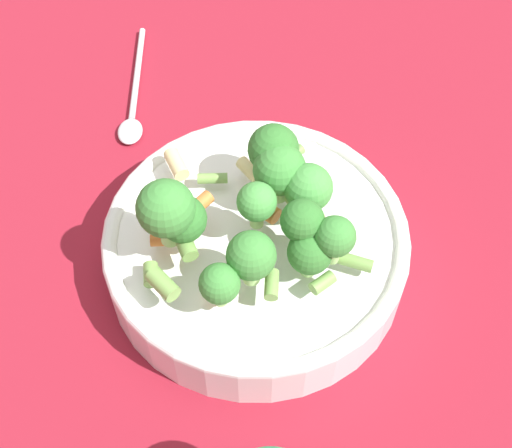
% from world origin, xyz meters
% --- Properties ---
extents(ground_plane, '(3.00, 3.00, 0.00)m').
position_xyz_m(ground_plane, '(0.00, 0.00, 0.00)').
color(ground_plane, maroon).
extents(bowl, '(0.27, 0.27, 0.05)m').
position_xyz_m(bowl, '(0.00, 0.00, 0.03)').
color(bowl, white).
rests_on(bowl, ground_plane).
extents(pasta_salad, '(0.19, 0.17, 0.09)m').
position_xyz_m(pasta_salad, '(0.00, -0.01, 0.10)').
color(pasta_salad, '#8CB766').
rests_on(pasta_salad, bowl).
extents(spoon, '(0.03, 0.18, 0.01)m').
position_xyz_m(spoon, '(-0.11, 0.21, 0.01)').
color(spoon, silver).
rests_on(spoon, ground_plane).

